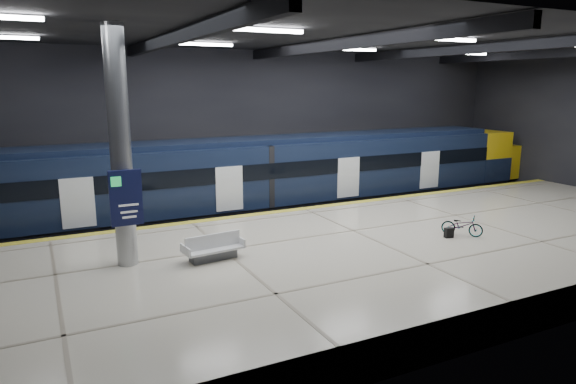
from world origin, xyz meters
TOP-DOWN VIEW (x-y plane):
  - ground at (0.00, 0.00)m, footprint 30.00×30.00m
  - room_shell at (-0.00, 0.00)m, footprint 30.10×16.10m
  - platform at (0.00, -2.50)m, footprint 30.00×11.00m
  - safety_strip at (0.00, 2.75)m, footprint 30.00×0.40m
  - rails at (0.00, 5.50)m, footprint 30.00×1.52m
  - train at (1.87, 5.50)m, footprint 29.40×2.84m
  - bench at (-5.60, -1.77)m, footprint 1.90×0.95m
  - bicycle at (3.09, -3.24)m, footprint 1.26×1.41m
  - pannier_bag at (2.49, -3.24)m, footprint 0.32×0.22m
  - info_column at (-8.00, -1.03)m, footprint 0.90×0.78m

SIDE VIEW (x-z plane):
  - ground at x=0.00m, z-range 0.00..0.00m
  - rails at x=0.00m, z-range 0.00..0.16m
  - platform at x=0.00m, z-range 0.00..1.10m
  - safety_strip at x=0.00m, z-range 1.10..1.11m
  - pannier_bag at x=2.49m, z-range 1.10..1.45m
  - bench at x=-5.60m, z-range 0.98..1.79m
  - bicycle at x=3.09m, z-range 1.10..1.84m
  - train at x=1.87m, z-range 0.16..3.95m
  - info_column at x=-8.00m, z-range 1.01..7.91m
  - room_shell at x=0.00m, z-range 1.69..9.74m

